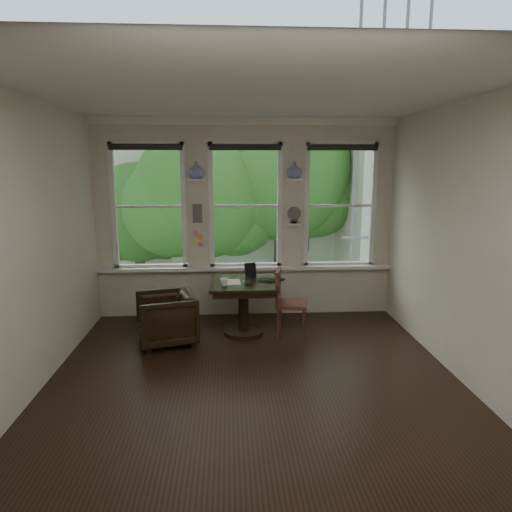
{
  "coord_description": "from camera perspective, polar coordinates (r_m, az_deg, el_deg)",
  "views": [
    {
      "loc": [
        -0.26,
        -4.7,
        2.32
      ],
      "look_at": [
        0.08,
        0.9,
        1.19
      ],
      "focal_mm": 32.0,
      "sensor_mm": 36.0,
      "label": 1
    }
  ],
  "objects": [
    {
      "name": "ground",
      "position": [
        5.25,
        -0.3,
        -14.85
      ],
      "size": [
        4.5,
        4.5,
        0.0
      ],
      "primitive_type": "plane",
      "color": "black",
      "rests_on": "ground"
    },
    {
      "name": "ceiling",
      "position": [
        4.76,
        -0.33,
        19.59
      ],
      "size": [
        4.5,
        4.5,
        0.0
      ],
      "primitive_type": "plane",
      "rotation": [
        3.14,
        0.0,
        0.0
      ],
      "color": "silver",
      "rests_on": "ground"
    },
    {
      "name": "wall_back",
      "position": [
        7.01,
        -1.32,
        4.64
      ],
      "size": [
        4.5,
        0.0,
        4.5
      ],
      "primitive_type": "plane",
      "rotation": [
        1.57,
        0.0,
        0.0
      ],
      "color": "beige",
      "rests_on": "ground"
    },
    {
      "name": "wall_front",
      "position": [
        2.6,
        2.42,
        -7.01
      ],
      "size": [
        4.5,
        0.0,
        4.5
      ],
      "primitive_type": "plane",
      "rotation": [
        -1.57,
        0.0,
        0.0
      ],
      "color": "beige",
      "rests_on": "ground"
    },
    {
      "name": "wall_left",
      "position": [
        5.17,
        -26.06,
        1.09
      ],
      "size": [
        0.0,
        4.5,
        4.5
      ],
      "primitive_type": "plane",
      "rotation": [
        1.57,
        0.0,
        1.57
      ],
      "color": "beige",
      "rests_on": "ground"
    },
    {
      "name": "wall_right",
      "position": [
        5.39,
        24.32,
        1.61
      ],
      "size": [
        0.0,
        4.5,
        4.5
      ],
      "primitive_type": "plane",
      "rotation": [
        1.57,
        0.0,
        -1.57
      ],
      "color": "beige",
      "rests_on": "ground"
    },
    {
      "name": "window_left",
      "position": [
        7.08,
        -13.2,
        6.05
      ],
      "size": [
        1.1,
        0.12,
        1.9
      ],
      "primitive_type": null,
      "color": "white",
      "rests_on": "ground"
    },
    {
      "name": "window_center",
      "position": [
        6.99,
        -1.33,
        6.27
      ],
      "size": [
        1.1,
        0.12,
        1.9
      ],
      "primitive_type": null,
      "color": "white",
      "rests_on": "ground"
    },
    {
      "name": "window_right",
      "position": [
        7.19,
        10.37,
        6.23
      ],
      "size": [
        1.1,
        0.12,
        1.9
      ],
      "primitive_type": null,
      "color": "white",
      "rests_on": "ground"
    },
    {
      "name": "shelf_left",
      "position": [
        6.87,
        -7.45,
        9.44
      ],
      "size": [
        0.26,
        0.16,
        0.03
      ],
      "primitive_type": "cube",
      "color": "white",
      "rests_on": "ground"
    },
    {
      "name": "shelf_right",
      "position": [
        6.93,
        4.77,
        9.51
      ],
      "size": [
        0.26,
        0.16,
        0.03
      ],
      "primitive_type": "cube",
      "color": "white",
      "rests_on": "ground"
    },
    {
      "name": "intercom",
      "position": [
        6.94,
        -7.33,
        5.32
      ],
      "size": [
        0.14,
        0.06,
        0.28
      ],
      "primitive_type": "cube",
      "color": "#59544F",
      "rests_on": "ground"
    },
    {
      "name": "sticky_notes",
      "position": [
        6.99,
        -7.25,
        2.47
      ],
      "size": [
        0.16,
        0.01,
        0.24
      ],
      "primitive_type": null,
      "color": "pink",
      "rests_on": "ground"
    },
    {
      "name": "desk_fan",
      "position": [
        6.95,
        4.72,
        4.8
      ],
      "size": [
        0.2,
        0.2,
        0.24
      ],
      "primitive_type": null,
      "color": "#59544F",
      "rests_on": "ground"
    },
    {
      "name": "vase_left",
      "position": [
        6.87,
        -7.48,
        10.6
      ],
      "size": [
        0.24,
        0.24,
        0.25
      ],
      "primitive_type": "imported",
      "color": "silver",
      "rests_on": "shelf_left"
    },
    {
      "name": "vase_right",
      "position": [
        6.92,
        4.79,
        10.66
      ],
      "size": [
        0.24,
        0.24,
        0.25
      ],
      "primitive_type": "imported",
      "color": "silver",
      "rests_on": "shelf_right"
    },
    {
      "name": "table",
      "position": [
        6.34,
        -1.57,
        -6.51
      ],
      "size": [
        0.9,
        0.9,
        0.75
      ],
      "primitive_type": null,
      "color": "black",
      "rests_on": "ground"
    },
    {
      "name": "armchair_left",
      "position": [
        6.15,
        -11.14,
        -7.66
      ],
      "size": [
        0.91,
        0.89,
        0.68
      ],
      "primitive_type": "imported",
      "rotation": [
        0.0,
        0.0,
        -1.31
      ],
      "color": "black",
      "rests_on": "ground"
    },
    {
      "name": "cushion_red",
      "position": [
        6.11,
        -11.18,
        -6.67
      ],
      "size": [
        0.45,
        0.45,
        0.06
      ],
      "primitive_type": "cube",
      "color": "maroon",
      "rests_on": "armchair_left"
    },
    {
      "name": "side_chair_right",
      "position": [
        6.28,
        4.5,
        -5.89
      ],
      "size": [
        0.49,
        0.49,
        0.92
      ],
      "primitive_type": null,
      "rotation": [
        0.0,
        0.0,
        1.38
      ],
      "color": "#422317",
      "rests_on": "ground"
    },
    {
      "name": "laptop",
      "position": [
        6.22,
        1.83,
        -3.13
      ],
      "size": [
        0.42,
        0.34,
        0.03
      ],
      "primitive_type": "imported",
      "rotation": [
        0.0,
        0.0,
        -0.3
      ],
      "color": "black",
      "rests_on": "table"
    },
    {
      "name": "mug",
      "position": [
        6.02,
        -4.0,
        -3.27
      ],
      "size": [
        0.12,
        0.12,
        0.1
      ],
      "primitive_type": "imported",
      "rotation": [
        0.0,
        0.0,
        -0.1
      ],
      "color": "white",
      "rests_on": "table"
    },
    {
      "name": "drinking_glass",
      "position": [
        6.03,
        -1.05,
        -3.28
      ],
      "size": [
        0.14,
        0.14,
        0.09
      ],
      "primitive_type": "imported",
      "rotation": [
        0.0,
        0.0,
        -0.26
      ],
      "color": "white",
      "rests_on": "table"
    },
    {
      "name": "tablet",
      "position": [
        6.39,
        -0.71,
        -1.84
      ],
      "size": [
        0.17,
        0.11,
        0.22
      ],
      "primitive_type": "cube",
      "rotation": [
        -0.26,
        0.0,
        0.23
      ],
      "color": "black",
      "rests_on": "table"
    },
    {
      "name": "papers",
      "position": [
        6.22,
        -3.01,
        -3.25
      ],
      "size": [
        0.24,
        0.31,
        0.0
      ],
      "primitive_type": "cube",
      "rotation": [
        0.0,
        0.0,
        0.07
      ],
      "color": "silver",
      "rests_on": "table"
    }
  ]
}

